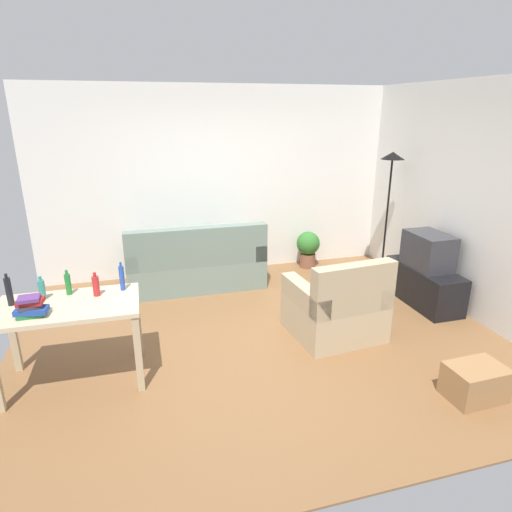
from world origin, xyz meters
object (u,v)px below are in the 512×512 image
object	(u,v)px
bottle_dark	(9,291)
bottle_tall	(42,289)
potted_plant	(308,247)
bottle_green	(68,284)
couch	(196,265)
armchair	(337,308)
bottle_blue	(122,278)
torchiere_lamp	(390,181)
storage_box	(475,382)
tv_stand	(424,285)
bottle_red	(96,286)
book_stack	(30,307)
tv	(429,251)
desk	(69,315)

from	to	relation	value
bottle_dark	bottle_tall	size ratio (longest dim) A/B	1.31
potted_plant	bottle_green	size ratio (longest dim) A/B	2.42
couch	armchair	world-z (taller)	same
bottle_green	armchair	bearing A→B (deg)	-2.16
armchair	bottle_blue	world-z (taller)	bottle_blue
torchiere_lamp	armchair	size ratio (longest dim) A/B	1.85
storage_box	bottle_blue	world-z (taller)	bottle_blue
couch	tv_stand	xyz separation A→B (m)	(2.71, -1.32, -0.07)
bottle_green	bottle_blue	xyz separation A→B (m)	(0.47, -0.02, 0.02)
potted_plant	bottle_red	distance (m)	3.65
bottle_blue	book_stack	xyz separation A→B (m)	(-0.71, -0.37, -0.04)
torchiere_lamp	bottle_green	bearing A→B (deg)	-161.59
couch	book_stack	xyz separation A→B (m)	(-1.62, -2.10, 0.54)
tv	book_stack	world-z (taller)	book_stack
bottle_blue	book_stack	world-z (taller)	bottle_blue
torchiere_lamp	desk	world-z (taller)	torchiere_lamp
tv_stand	torchiere_lamp	xyz separation A→B (m)	(0.00, 0.98, 1.17)
bottle_tall	potted_plant	bearing A→B (deg)	31.49
desk	tv_stand	bearing A→B (deg)	8.87
potted_plant	bottle_tall	xyz separation A→B (m)	(-3.38, -2.07, 0.52)
couch	storage_box	size ratio (longest dim) A/B	3.85
couch	bottle_blue	world-z (taller)	bottle_blue
tv_stand	torchiere_lamp	bearing A→B (deg)	0.00
tv_stand	bottle_tall	distance (m)	4.37
bottle_red	bottle_blue	distance (m)	0.24
potted_plant	armchair	size ratio (longest dim) A/B	0.58
bottle_tall	bottle_red	distance (m)	0.46
torchiere_lamp	potted_plant	bearing A→B (deg)	144.52
torchiere_lamp	bottle_tall	size ratio (longest dim) A/B	8.22
couch	bottle_blue	bearing A→B (deg)	62.24
armchair	couch	bearing A→B (deg)	-60.36
couch	desk	bearing A→B (deg)	54.48
desk	armchair	xyz separation A→B (m)	(2.64, 0.12, -0.33)
couch	desk	size ratio (longest dim) A/B	1.53
tv_stand	tv	xyz separation A→B (m)	(0.00, 0.00, 0.46)
potted_plant	bottle_dark	distance (m)	4.24
storage_box	tv_stand	bearing A→B (deg)	66.80
couch	bottle_dark	size ratio (longest dim) A/B	6.41
torchiere_lamp	book_stack	size ratio (longest dim) A/B	6.93
potted_plant	bottle_red	size ratio (longest dim) A/B	2.55
tv	couch	bearing A→B (deg)	63.99
storage_box	tv	bearing A→B (deg)	66.70
torchiere_lamp	bottle_tall	world-z (taller)	torchiere_lamp
potted_plant	bottle_green	world-z (taller)	bottle_green
bottle_green	book_stack	xyz separation A→B (m)	(-0.24, -0.39, -0.02)
desk	bottle_blue	world-z (taller)	bottle_blue
potted_plant	book_stack	size ratio (longest dim) A/B	2.18
bottle_dark	bottle_blue	bearing A→B (deg)	5.33
tv_stand	potted_plant	distance (m)	1.88
tv	torchiere_lamp	distance (m)	1.21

